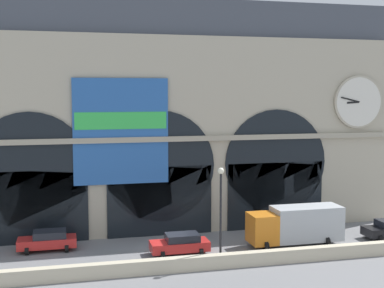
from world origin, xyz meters
name	(u,v)px	position (x,y,z in m)	size (l,w,h in m)	color
ground_plane	(172,252)	(0.00, 0.00, 0.00)	(200.00, 200.00, 0.00)	slate
quay_parapet_wall	(185,264)	(0.00, -4.27, 0.49)	(90.00, 0.70, 0.98)	beige
station_building	(155,119)	(0.02, 7.41, 9.75)	(43.89, 5.26, 20.05)	#B2A891
car_midwest	(48,240)	(-9.17, 2.78, 0.80)	(4.40, 2.22, 1.55)	red
car_center	(180,244)	(0.52, -0.53, 0.80)	(4.40, 2.22, 1.55)	red
box_truck_mideast	(296,225)	(9.90, -0.58, 1.70)	(7.50, 2.91, 3.12)	orange
street_lamp_quayside	(221,203)	(2.78, -3.47, 4.41)	(0.44, 0.44, 6.90)	black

